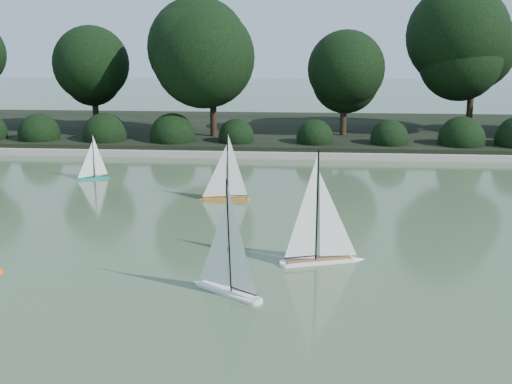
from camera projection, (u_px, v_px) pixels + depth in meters
ground at (314, 280)px, 9.17m from camera, size 80.00×80.00×0.00m
pond_coping at (311, 156)px, 17.85m from camera, size 40.00×0.35×0.18m
far_bank at (310, 132)px, 21.70m from camera, size 40.00×8.00×0.30m
tree_line at (353, 59)px, 19.49m from camera, size 26.31×3.93×4.39m
shrub_hedge at (311, 138)px, 18.63m from camera, size 29.10×1.10×1.10m
sailboat_white_a at (223, 273)px, 8.70m from camera, size 1.11×0.87×1.72m
sailboat_white_b at (326, 244)px, 9.81m from camera, size 1.37×0.61×1.90m
sailboat_orange at (222, 189)px, 13.45m from camera, size 1.14×0.24×1.55m
sailboat_teal at (91, 172)px, 15.38m from camera, size 0.80×0.52×1.17m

